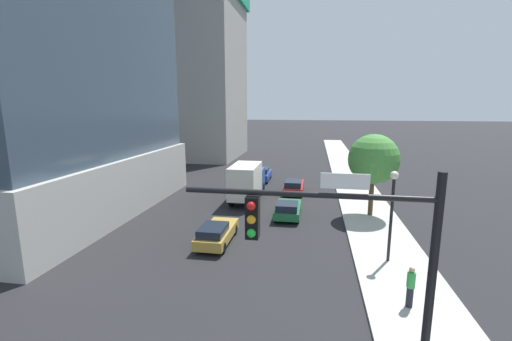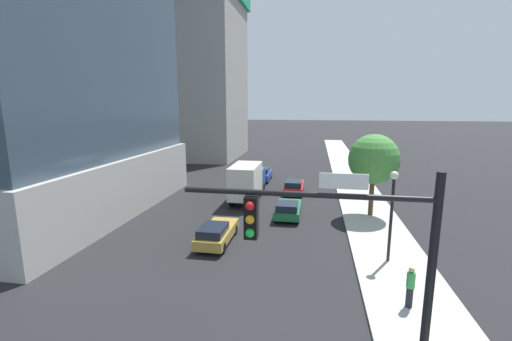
# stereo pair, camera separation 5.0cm
# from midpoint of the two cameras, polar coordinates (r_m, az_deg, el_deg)

# --- Properties ---
(sidewalk) EXTENTS (4.12, 120.00, 0.15)m
(sidewalk) POSITION_cam_midpoint_polar(r_m,az_deg,el_deg) (27.03, 18.74, -7.87)
(sidewalk) COLOR #B2AFA8
(sidewalk) RESTS_ON ground
(construction_building) EXTENTS (16.86, 17.67, 34.97)m
(construction_building) POSITION_cam_midpoint_polar(r_m,az_deg,el_deg) (58.98, -11.05, 17.18)
(construction_building) COLOR #9E9B93
(construction_building) RESTS_ON ground
(traffic_light_pole) EXTENTS (5.95, 0.48, 6.91)m
(traffic_light_pole) POSITION_cam_midpoint_polar(r_m,az_deg,el_deg) (8.63, 15.57, -14.23)
(traffic_light_pole) COLOR black
(traffic_light_pole) RESTS_ON sidewalk
(street_lamp) EXTENTS (0.44, 0.44, 4.97)m
(street_lamp) POSITION_cam_midpoint_polar(r_m,az_deg,el_deg) (19.43, 21.78, -4.88)
(street_lamp) COLOR black
(street_lamp) RESTS_ON sidewalk
(street_tree) EXTENTS (3.77, 3.77, 6.24)m
(street_tree) POSITION_cam_midpoint_polar(r_m,az_deg,el_deg) (27.06, 19.01, 1.77)
(street_tree) COLOR brown
(street_tree) RESTS_ON sidewalk
(car_red) EXTENTS (1.82, 4.57, 1.45)m
(car_red) POSITION_cam_midpoint_polar(r_m,az_deg,el_deg) (33.40, 6.27, -2.67)
(car_red) COLOR red
(car_red) RESTS_ON ground
(car_blue) EXTENTS (1.89, 4.27, 1.51)m
(car_blue) POSITION_cam_midpoint_polar(r_m,az_deg,el_deg) (38.92, 0.89, -0.61)
(car_blue) COLOR #233D9E
(car_blue) RESTS_ON ground
(car_green) EXTENTS (1.86, 4.21, 1.36)m
(car_green) POSITION_cam_midpoint_polar(r_m,az_deg,el_deg) (26.39, 5.28, -6.41)
(car_green) COLOR #1E6638
(car_green) RESTS_ON ground
(car_gold) EXTENTS (1.77, 4.45, 1.37)m
(car_gold) POSITION_cam_midpoint_polar(r_m,az_deg,el_deg) (21.63, -6.71, -10.34)
(car_gold) COLOR #AD8938
(car_gold) RESTS_ON ground
(box_truck) EXTENTS (2.29, 6.61, 3.41)m
(box_truck) POSITION_cam_midpoint_polar(r_m,az_deg,el_deg) (30.48, -1.56, -1.68)
(box_truck) COLOR #1E4799
(box_truck) RESTS_ON ground
(pedestrian_green_shirt) EXTENTS (0.34, 0.34, 1.79)m
(pedestrian_green_shirt) POSITION_cam_midpoint_polar(r_m,az_deg,el_deg) (16.28, 24.36, -17.23)
(pedestrian_green_shirt) COLOR black
(pedestrian_green_shirt) RESTS_ON sidewalk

